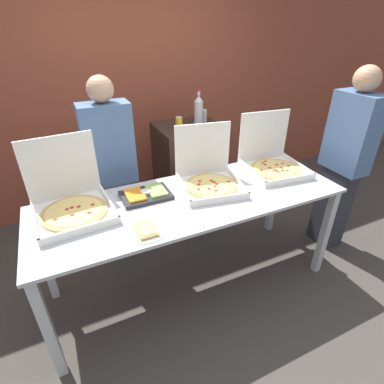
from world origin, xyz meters
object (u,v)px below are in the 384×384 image
(paper_plate_front_left, at_px, (146,231))
(soda_bottle, at_px, (199,110))
(pizza_box_near_left, at_px, (71,201))
(soda_can_silver, at_px, (204,116))
(pizza_box_near_right, at_px, (272,161))
(pizza_box_far_left, at_px, (209,176))
(soda_can_colored, at_px, (179,123))
(person_guest_cap, at_px, (344,161))
(veggie_tray, at_px, (146,194))
(person_guest_plaid, at_px, (112,173))

(paper_plate_front_left, bearing_deg, soda_bottle, 51.34)
(pizza_box_near_left, height_order, soda_bottle, soda_bottle)
(pizza_box_near_left, height_order, soda_can_silver, pizza_box_near_left)
(pizza_box_near_right, distance_m, soda_can_silver, 0.90)
(pizza_box_far_left, xyz_separation_m, paper_plate_front_left, (-0.64, -0.38, -0.07))
(soda_can_colored, xyz_separation_m, person_guest_cap, (1.26, -0.91, -0.27))
(soda_can_silver, relative_size, soda_can_colored, 1.00)
(pizza_box_far_left, height_order, person_guest_cap, person_guest_cap)
(veggie_tray, xyz_separation_m, soda_can_colored, (0.57, 0.69, 0.28))
(pizza_box_near_left, height_order, soda_can_colored, pizza_box_near_left)
(soda_can_colored, bearing_deg, pizza_box_far_left, -94.62)
(pizza_box_far_left, bearing_deg, pizza_box_near_left, -173.93)
(paper_plate_front_left, xyz_separation_m, soda_can_colored, (0.70, 1.11, 0.29))
(pizza_box_near_left, relative_size, person_guest_plaid, 0.32)
(soda_bottle, bearing_deg, paper_plate_front_left, -128.66)
(pizza_box_near_left, distance_m, paper_plate_front_left, 0.60)
(soda_can_silver, bearing_deg, pizza_box_near_right, -73.12)
(pizza_box_near_left, height_order, person_guest_plaid, person_guest_plaid)
(soda_bottle, bearing_deg, soda_can_colored, -164.76)
(veggie_tray, xyz_separation_m, person_guest_plaid, (-0.14, 0.51, -0.02))
(veggie_tray, xyz_separation_m, soda_bottle, (0.81, 0.76, 0.37))
(pizza_box_far_left, height_order, pizza_box_near_left, pizza_box_near_left)
(veggie_tray, height_order, soda_bottle, soda_bottle)
(soda_can_silver, bearing_deg, paper_plate_front_left, -129.70)
(pizza_box_near_left, xyz_separation_m, person_guest_plaid, (0.38, 0.48, -0.08))
(pizza_box_far_left, relative_size, veggie_tray, 1.50)
(pizza_box_far_left, distance_m, soda_can_colored, 0.77)
(pizza_box_near_right, distance_m, soda_can_colored, 0.94)
(soda_can_silver, height_order, person_guest_plaid, person_guest_plaid)
(pizza_box_near_left, distance_m, pizza_box_near_right, 1.68)
(pizza_box_far_left, distance_m, person_guest_plaid, 0.86)
(paper_plate_front_left, xyz_separation_m, person_guest_plaid, (-0.01, 0.92, -0.01))
(person_guest_plaid, bearing_deg, pizza_box_near_left, 51.68)
(soda_bottle, height_order, person_guest_plaid, person_guest_plaid)
(soda_can_colored, distance_m, person_guest_plaid, 0.80)
(pizza_box_near_left, xyz_separation_m, soda_bottle, (1.33, 0.73, 0.30))
(pizza_box_near_left, height_order, paper_plate_front_left, pizza_box_near_left)
(soda_bottle, xyz_separation_m, person_guest_cap, (1.02, -0.97, -0.36))
(soda_bottle, distance_m, soda_can_silver, 0.15)
(pizza_box_near_left, xyz_separation_m, soda_can_colored, (1.09, 0.66, 0.21))
(veggie_tray, distance_m, soda_can_silver, 1.26)
(person_guest_plaid, bearing_deg, soda_bottle, -165.18)
(pizza_box_near_right, relative_size, person_guest_plaid, 0.32)
(veggie_tray, bearing_deg, person_guest_cap, -6.65)
(soda_bottle, height_order, person_guest_cap, person_guest_cap)
(pizza_box_near_left, height_order, pizza_box_near_right, pizza_box_near_left)
(soda_can_silver, bearing_deg, veggie_tray, -137.50)
(soda_can_silver, bearing_deg, person_guest_plaid, -162.78)
(pizza_box_near_left, relative_size, soda_can_silver, 4.42)
(pizza_box_near_left, xyz_separation_m, veggie_tray, (0.52, -0.03, -0.06))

